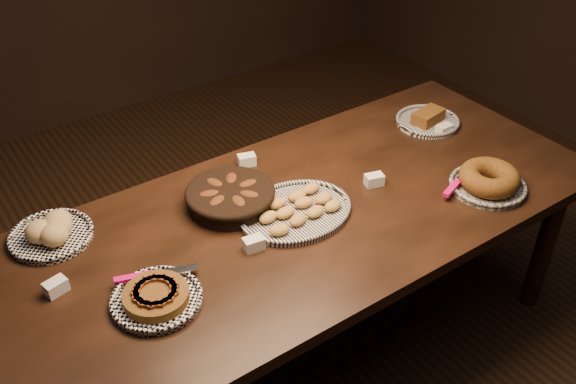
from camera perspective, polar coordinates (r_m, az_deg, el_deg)
ground at (r=2.85m, az=0.57°, el=-14.00°), size 5.00×5.00×0.00m
buffet_table at (r=2.37m, az=0.67°, el=-3.41°), size 2.40×1.00×0.75m
apple_tart_plate at (r=2.02m, az=-11.64°, el=-9.15°), size 0.32×0.28×0.06m
madeleine_platter at (r=2.32m, az=0.68°, el=-1.64°), size 0.43×0.35×0.05m
bundt_cake_plate at (r=2.55m, az=17.39°, el=0.98°), size 0.35×0.31×0.09m
croissant_basket at (r=2.35m, az=-5.15°, el=-0.35°), size 0.37×0.37×0.08m
bread_roll_plate at (r=2.34m, az=-20.25°, el=-3.32°), size 0.29×0.29×0.09m
loaf_plate at (r=2.93m, az=12.31°, el=6.27°), size 0.28×0.28×0.06m
tent_cards at (r=2.39m, az=0.03°, el=-0.10°), size 1.78×0.51×0.04m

